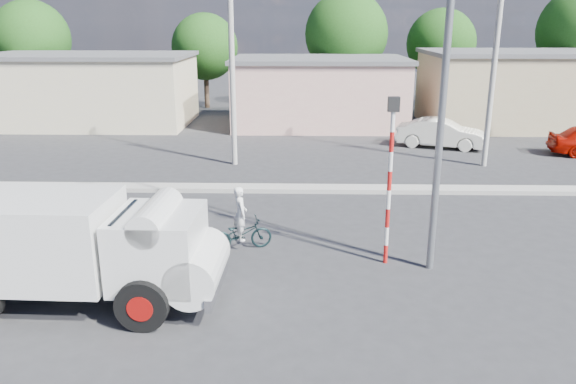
{
  "coord_description": "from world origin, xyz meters",
  "views": [
    {
      "loc": [
        0.97,
        -12.18,
        6.12
      ],
      "look_at": [
        0.58,
        3.57,
        1.3
      ],
      "focal_mm": 35.0,
      "sensor_mm": 36.0,
      "label": 1
    }
  ],
  "objects_px": {
    "streetlight": "(438,73)",
    "car_cream": "(441,133)",
    "traffic_pole": "(390,168)",
    "cyclist": "(241,224)",
    "bicycle": "(241,234)",
    "truck": "(84,246)"
  },
  "relations": [
    {
      "from": "cyclist",
      "to": "traffic_pole",
      "type": "xyz_separation_m",
      "value": [
        3.9,
        -0.82,
        1.84
      ]
    },
    {
      "from": "streetlight",
      "to": "car_cream",
      "type": "bearing_deg",
      "value": 75.31
    },
    {
      "from": "truck",
      "to": "bicycle",
      "type": "relative_size",
      "value": 3.5
    },
    {
      "from": "cyclist",
      "to": "car_cream",
      "type": "bearing_deg",
      "value": -50.08
    },
    {
      "from": "car_cream",
      "to": "streetlight",
      "type": "relative_size",
      "value": 0.48
    },
    {
      "from": "bicycle",
      "to": "traffic_pole",
      "type": "height_order",
      "value": "traffic_pole"
    },
    {
      "from": "bicycle",
      "to": "cyclist",
      "type": "relative_size",
      "value": 1.15
    },
    {
      "from": "cyclist",
      "to": "traffic_pole",
      "type": "bearing_deg",
      "value": -119.13
    },
    {
      "from": "cyclist",
      "to": "car_cream",
      "type": "distance_m",
      "value": 15.97
    },
    {
      "from": "traffic_pole",
      "to": "truck",
      "type": "bearing_deg",
      "value": -161.15
    },
    {
      "from": "truck",
      "to": "traffic_pole",
      "type": "bearing_deg",
      "value": 20.51
    },
    {
      "from": "car_cream",
      "to": "bicycle",
      "type": "bearing_deg",
      "value": 166.13
    },
    {
      "from": "truck",
      "to": "car_cream",
      "type": "distance_m",
      "value": 20.36
    },
    {
      "from": "car_cream",
      "to": "streetlight",
      "type": "height_order",
      "value": "streetlight"
    },
    {
      "from": "streetlight",
      "to": "cyclist",
      "type": "bearing_deg",
      "value": 166.99
    },
    {
      "from": "truck",
      "to": "streetlight",
      "type": "xyz_separation_m",
      "value": [
        7.92,
        2.08,
        3.58
      ]
    },
    {
      "from": "truck",
      "to": "cyclist",
      "type": "relative_size",
      "value": 4.02
    },
    {
      "from": "bicycle",
      "to": "car_cream",
      "type": "height_order",
      "value": "car_cream"
    },
    {
      "from": "car_cream",
      "to": "traffic_pole",
      "type": "xyz_separation_m",
      "value": [
        -4.75,
        -14.24,
        1.88
      ]
    },
    {
      "from": "truck",
      "to": "traffic_pole",
      "type": "relative_size",
      "value": 1.4
    },
    {
      "from": "cyclist",
      "to": "streetlight",
      "type": "relative_size",
      "value": 0.17
    },
    {
      "from": "truck",
      "to": "bicycle",
      "type": "distance_m",
      "value": 4.54
    }
  ]
}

